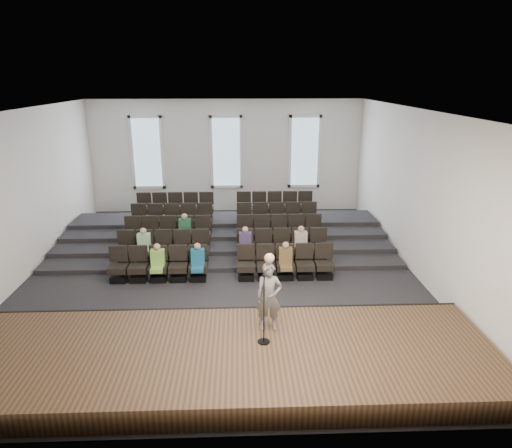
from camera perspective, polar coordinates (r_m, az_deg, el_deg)
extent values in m
plane|color=black|center=(14.62, -4.14, -5.95)|extent=(14.00, 14.00, 0.00)
cube|color=white|center=(13.40, -4.64, 14.04)|extent=(12.00, 14.00, 0.02)
cube|color=silver|center=(20.67, -3.71, 8.42)|extent=(12.00, 0.04, 5.00)
cube|color=silver|center=(7.22, -6.30, -10.38)|extent=(12.00, 0.04, 5.00)
cube|color=silver|center=(15.27, -27.61, 2.97)|extent=(0.04, 14.00, 5.00)
cube|color=silver|center=(14.84, 19.59, 3.61)|extent=(0.04, 14.00, 5.00)
cube|color=#4F3B21|center=(10.03, -5.09, -16.51)|extent=(11.80, 3.60, 0.50)
cube|color=black|center=(11.53, -4.68, -11.53)|extent=(11.80, 0.06, 0.52)
cube|color=black|center=(16.74, -3.91, -2.49)|extent=(11.80, 4.80, 0.15)
cube|color=black|center=(17.21, -3.87, -1.64)|extent=(11.80, 3.75, 0.30)
cube|color=black|center=(17.68, -3.83, -0.85)|extent=(11.80, 2.70, 0.45)
cube|color=black|center=(18.16, -3.80, -0.09)|extent=(11.80, 1.65, 0.60)
cube|color=black|center=(14.49, -16.75, -6.51)|extent=(0.47, 0.43, 0.20)
cube|color=black|center=(14.37, -16.86, -5.38)|extent=(0.55, 0.50, 0.19)
cube|color=black|center=(14.41, -16.81, -3.55)|extent=(0.55, 0.08, 0.50)
cube|color=black|center=(14.35, -14.42, -6.54)|extent=(0.47, 0.43, 0.20)
cube|color=black|center=(14.23, -14.52, -5.41)|extent=(0.55, 0.50, 0.19)
cube|color=black|center=(14.27, -14.48, -3.56)|extent=(0.55, 0.08, 0.50)
cube|color=black|center=(14.24, -12.05, -6.57)|extent=(0.47, 0.43, 0.20)
cube|color=black|center=(14.11, -12.13, -5.42)|extent=(0.55, 0.50, 0.19)
cube|color=black|center=(14.15, -12.10, -3.56)|extent=(0.55, 0.08, 0.50)
cube|color=black|center=(14.14, -9.64, -6.58)|extent=(0.47, 0.43, 0.20)
cube|color=black|center=(14.02, -9.70, -5.43)|extent=(0.55, 0.50, 0.19)
cube|color=black|center=(14.06, -9.68, -3.55)|extent=(0.55, 0.08, 0.50)
cube|color=black|center=(14.08, -7.20, -6.58)|extent=(0.47, 0.43, 0.20)
cube|color=black|center=(13.95, -7.25, -5.42)|extent=(0.55, 0.50, 0.19)
cube|color=black|center=(13.99, -7.24, -3.54)|extent=(0.55, 0.08, 0.50)
cube|color=black|center=(14.02, -1.25, -6.54)|extent=(0.47, 0.43, 0.20)
cube|color=black|center=(13.90, -1.26, -5.37)|extent=(0.55, 0.50, 0.19)
cube|color=black|center=(13.93, -1.28, -3.48)|extent=(0.55, 0.08, 0.50)
cube|color=black|center=(14.04, 1.22, -6.50)|extent=(0.47, 0.43, 0.20)
cube|color=black|center=(13.92, 1.23, -5.34)|extent=(0.55, 0.50, 0.19)
cube|color=black|center=(13.96, 1.19, -3.45)|extent=(0.55, 0.08, 0.50)
cube|color=black|center=(14.09, 3.67, -6.45)|extent=(0.47, 0.43, 0.20)
cube|color=black|center=(13.96, 3.69, -5.29)|extent=(0.55, 0.50, 0.19)
cube|color=black|center=(14.00, 3.64, -3.41)|extent=(0.55, 0.08, 0.50)
cube|color=black|center=(14.16, 6.10, -6.38)|extent=(0.47, 0.43, 0.20)
cube|color=black|center=(14.04, 6.14, -5.23)|extent=(0.55, 0.50, 0.19)
cube|color=black|center=(14.07, 6.08, -3.36)|extent=(0.55, 0.08, 0.50)
cube|color=black|center=(14.26, 8.50, -6.31)|extent=(0.47, 0.43, 0.20)
cube|color=black|center=(14.13, 8.56, -5.17)|extent=(0.55, 0.50, 0.19)
cube|color=black|center=(14.17, 8.48, -3.31)|extent=(0.55, 0.08, 0.50)
cube|color=black|center=(15.37, -15.87, -4.39)|extent=(0.47, 0.43, 0.20)
cube|color=black|center=(15.26, -15.97, -3.31)|extent=(0.55, 0.50, 0.19)
cube|color=black|center=(15.31, -15.93, -1.60)|extent=(0.55, 0.08, 0.50)
cube|color=black|center=(15.24, -13.68, -4.40)|extent=(0.47, 0.43, 0.20)
cube|color=black|center=(15.12, -13.76, -3.31)|extent=(0.55, 0.50, 0.19)
cube|color=black|center=(15.18, -13.73, -1.58)|extent=(0.55, 0.08, 0.50)
cube|color=black|center=(15.13, -11.44, -4.40)|extent=(0.47, 0.43, 0.20)
cube|color=black|center=(15.01, -11.51, -3.31)|extent=(0.55, 0.50, 0.19)
cube|color=black|center=(15.07, -11.49, -1.57)|extent=(0.55, 0.08, 0.50)
cube|color=black|center=(15.04, -9.18, -4.40)|extent=(0.47, 0.43, 0.20)
cube|color=black|center=(14.93, -9.24, -3.30)|extent=(0.55, 0.50, 0.19)
cube|color=black|center=(14.98, -9.22, -1.55)|extent=(0.55, 0.08, 0.50)
cube|color=black|center=(14.98, -6.89, -4.39)|extent=(0.47, 0.43, 0.20)
cube|color=black|center=(14.86, -6.94, -3.29)|extent=(0.55, 0.50, 0.19)
cube|color=black|center=(14.92, -6.94, -1.53)|extent=(0.55, 0.08, 0.50)
cube|color=black|center=(14.93, -1.32, -4.34)|extent=(0.47, 0.43, 0.20)
cube|color=black|center=(14.81, -1.33, -3.23)|extent=(0.55, 0.50, 0.19)
cube|color=black|center=(14.87, -1.36, -1.47)|extent=(0.55, 0.08, 0.50)
cube|color=black|center=(14.95, 0.98, -4.31)|extent=(0.47, 0.43, 0.20)
cube|color=black|center=(14.83, 0.99, -3.20)|extent=(0.55, 0.50, 0.19)
cube|color=black|center=(14.89, 0.95, -1.44)|extent=(0.55, 0.08, 0.50)
cube|color=black|center=(14.99, 3.28, -4.27)|extent=(0.47, 0.43, 0.20)
cube|color=black|center=(14.88, 3.30, -3.16)|extent=(0.55, 0.50, 0.19)
cube|color=black|center=(14.93, 3.25, -1.40)|extent=(0.55, 0.08, 0.50)
cube|color=black|center=(15.06, 5.56, -4.22)|extent=(0.47, 0.43, 0.20)
cube|color=black|center=(14.94, 5.60, -3.12)|extent=(0.55, 0.50, 0.19)
cube|color=black|center=(15.00, 5.54, -1.37)|extent=(0.55, 0.08, 0.50)
cube|color=black|center=(15.15, 7.82, -4.17)|extent=(0.47, 0.43, 0.20)
cube|color=black|center=(15.04, 7.86, -3.07)|extent=(0.55, 0.50, 0.19)
cube|color=black|center=(15.09, 7.80, -1.34)|extent=(0.55, 0.08, 0.50)
cube|color=black|center=(16.27, -15.09, -2.50)|extent=(0.47, 0.42, 0.20)
cube|color=black|center=(16.16, -15.18, -1.47)|extent=(0.55, 0.50, 0.19)
cube|color=black|center=(16.23, -15.14, 0.14)|extent=(0.55, 0.08, 0.50)
cube|color=black|center=(16.14, -13.02, -2.49)|extent=(0.47, 0.42, 0.20)
cube|color=black|center=(16.04, -13.09, -1.46)|extent=(0.55, 0.50, 0.19)
cube|color=black|center=(16.11, -13.06, 0.17)|extent=(0.55, 0.08, 0.50)
cube|color=black|center=(16.04, -10.91, -2.48)|extent=(0.47, 0.42, 0.20)
cube|color=black|center=(15.93, -10.97, -1.44)|extent=(0.55, 0.50, 0.19)
cube|color=black|center=(16.00, -10.95, 0.19)|extent=(0.55, 0.08, 0.50)
cube|color=black|center=(15.96, -8.78, -2.47)|extent=(0.47, 0.42, 0.20)
cube|color=black|center=(15.85, -8.83, -1.42)|extent=(0.55, 0.50, 0.19)
cube|color=black|center=(15.92, -8.82, 0.22)|extent=(0.55, 0.08, 0.50)
cube|color=black|center=(15.90, -6.63, -2.45)|extent=(0.47, 0.42, 0.20)
cube|color=black|center=(15.79, -6.67, -1.40)|extent=(0.55, 0.50, 0.19)
cube|color=black|center=(15.86, -6.67, 0.25)|extent=(0.55, 0.08, 0.50)
cube|color=black|center=(15.85, -1.39, -2.40)|extent=(0.47, 0.42, 0.20)
cube|color=black|center=(15.74, -1.40, -1.34)|extent=(0.55, 0.50, 0.19)
cube|color=black|center=(15.81, -1.42, 0.31)|extent=(0.55, 0.08, 0.50)
cube|color=black|center=(15.87, 0.78, -2.37)|extent=(0.47, 0.42, 0.20)
cube|color=black|center=(15.76, 0.78, -1.31)|extent=(0.55, 0.50, 0.19)
cube|color=black|center=(15.83, 0.75, 0.34)|extent=(0.55, 0.08, 0.50)
cube|color=black|center=(15.91, 2.94, -2.34)|extent=(0.47, 0.42, 0.20)
cube|color=black|center=(15.80, 2.96, -1.29)|extent=(0.55, 0.50, 0.19)
cube|color=black|center=(15.87, 2.91, 0.36)|extent=(0.55, 0.08, 0.50)
cube|color=black|center=(15.97, 5.08, -2.30)|extent=(0.47, 0.42, 0.20)
cube|color=black|center=(15.87, 5.11, -1.25)|extent=(0.55, 0.50, 0.19)
cube|color=black|center=(15.94, 5.06, 0.39)|extent=(0.55, 0.08, 0.50)
cube|color=black|center=(16.06, 7.21, -2.27)|extent=(0.47, 0.42, 0.20)
cube|color=black|center=(15.96, 7.25, -1.22)|extent=(0.55, 0.50, 0.19)
cube|color=black|center=(16.02, 7.19, 0.41)|extent=(0.55, 0.08, 0.50)
cube|color=black|center=(17.18, -14.40, -0.81)|extent=(0.47, 0.42, 0.20)
cube|color=black|center=(17.09, -14.48, 0.17)|extent=(0.55, 0.50, 0.19)
cube|color=black|center=(17.17, -14.44, 1.69)|extent=(0.55, 0.08, 0.50)
cube|color=black|center=(17.07, -12.43, -0.79)|extent=(0.47, 0.42, 0.20)
cube|color=black|center=(16.97, -12.50, 0.20)|extent=(0.55, 0.50, 0.19)
cube|color=black|center=(17.05, -12.47, 1.73)|extent=(0.55, 0.08, 0.50)
cube|color=black|center=(16.97, -10.44, -0.77)|extent=(0.47, 0.42, 0.20)
cube|color=black|center=(16.87, -10.49, 0.22)|extent=(0.55, 0.50, 0.19)
cube|color=black|center=(16.95, -10.48, 1.76)|extent=(0.55, 0.08, 0.50)
cube|color=black|center=(16.89, -8.42, -0.75)|extent=(0.47, 0.42, 0.20)
cube|color=black|center=(16.80, -8.47, 0.25)|extent=(0.55, 0.50, 0.19)
cube|color=black|center=(16.88, -8.46, 1.79)|extent=(0.55, 0.08, 0.50)
cube|color=black|center=(16.84, -6.39, -0.73)|extent=(0.47, 0.42, 0.20)
cube|color=black|center=(16.74, -6.43, 0.27)|extent=(0.55, 0.50, 0.19)
cube|color=black|center=(16.82, -6.43, 1.82)|extent=(0.55, 0.08, 0.50)
cube|color=black|center=(16.79, -1.45, -0.67)|extent=(0.47, 0.42, 0.20)
cube|color=black|center=(16.69, -1.46, 0.33)|extent=(0.55, 0.50, 0.19)
cube|color=black|center=(16.78, -1.48, 1.89)|extent=(0.55, 0.08, 0.50)
cube|color=black|center=(16.81, 0.59, -0.65)|extent=(0.47, 0.42, 0.20)
cube|color=black|center=(16.71, 0.60, 0.36)|extent=(0.55, 0.50, 0.19)
cube|color=black|center=(16.79, 0.57, 1.91)|extent=(0.55, 0.08, 0.50)
cube|color=black|center=(16.85, 2.63, -0.62)|extent=(0.47, 0.42, 0.20)
cube|color=black|center=(16.75, 2.65, 0.38)|extent=(0.55, 0.50, 0.19)
cube|color=black|center=(16.83, 2.61, 1.93)|extent=(0.55, 0.08, 0.50)
cube|color=black|center=(16.91, 4.66, -0.60)|extent=(0.47, 0.42, 0.20)
cube|color=black|center=(16.81, 4.69, 0.41)|extent=(0.55, 0.50, 0.19)
cube|color=black|center=(16.89, 4.64, 1.95)|extent=(0.55, 0.08, 0.50)
cube|color=black|center=(16.99, 6.67, -0.57)|extent=(0.47, 0.42, 0.20)
cube|color=black|center=(16.89, 6.71, 0.43)|extent=(0.55, 0.50, 0.19)
cube|color=black|center=(16.97, 6.65, 1.96)|extent=(0.55, 0.08, 0.50)
cube|color=black|center=(18.12, -13.77, 0.71)|extent=(0.47, 0.42, 0.20)
cube|color=black|center=(18.03, -13.85, 1.65)|extent=(0.55, 0.50, 0.19)
cube|color=black|center=(18.12, -13.82, 3.08)|extent=(0.55, 0.08, 0.50)
cube|color=black|center=(18.00, -11.90, 0.73)|extent=(0.47, 0.42, 0.20)
cube|color=black|center=(17.92, -11.97, 1.68)|extent=(0.55, 0.50, 0.19)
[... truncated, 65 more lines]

